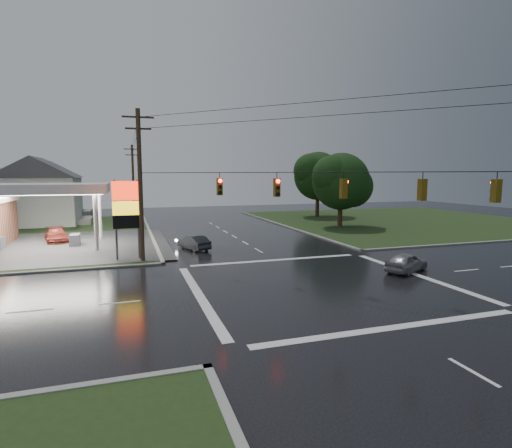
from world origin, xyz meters
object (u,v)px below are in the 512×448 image
object	(u,v)px
house_far	(48,188)
tree_ne_far	(319,176)
pylon_sign	(127,207)
tree_ne_near	(342,182)
car_crossing	(406,262)
car_north	(194,242)
utility_pole_nw	(140,184)
house_near	(39,190)
car_pump	(56,235)
utility_pole_n	(133,181)

from	to	relation	value
house_far	tree_ne_far	distance (m)	41.57
pylon_sign	tree_ne_near	distance (m)	27.23
tree_ne_near	car_crossing	world-z (taller)	tree_ne_near
car_north	car_crossing	xyz separation A→B (m)	(12.09, -12.19, 0.02)
tree_ne_near	tree_ne_far	size ratio (longest dim) A/B	0.92
pylon_sign	car_crossing	bearing A→B (deg)	-28.57
utility_pole_nw	car_crossing	xyz separation A→B (m)	(16.45, -8.50, -5.09)
tree_ne_near	tree_ne_far	bearing A→B (deg)	75.93
tree_ne_near	tree_ne_far	distance (m)	12.39
house_near	car_crossing	bearing A→B (deg)	-51.44
house_near	car_north	xyz separation A→B (m)	(15.81, -22.81, -3.79)
car_crossing	utility_pole_nw	bearing A→B (deg)	37.78
pylon_sign	house_near	world-z (taller)	house_near
tree_ne_far	pylon_sign	bearing A→B (deg)	-139.65
pylon_sign	tree_ne_near	bearing A→B (deg)	25.01
house_near	house_far	distance (m)	12.04
tree_ne_near	car_pump	bearing A→B (deg)	-177.99
utility_pole_nw	car_pump	bearing A→B (deg)	123.13
pylon_sign	car_pump	distance (m)	12.69
house_far	house_near	bearing A→B (deg)	-85.24
tree_ne_far	car_north	size ratio (longest dim) A/B	2.64
tree_ne_far	car_pump	world-z (taller)	tree_ne_far
tree_ne_far	car_north	xyz separation A→B (m)	(-22.29, -20.80, -5.57)
utility_pole_nw	tree_ne_near	size ratio (longest dim) A/B	1.22
house_near	car_pump	bearing A→B (deg)	-75.14
utility_pole_nw	tree_ne_far	bearing A→B (deg)	42.59
house_near	tree_ne_near	world-z (taller)	tree_ne_near
pylon_sign	utility_pole_n	xyz separation A→B (m)	(1.00, 27.50, 1.46)
house_far	tree_ne_far	bearing A→B (deg)	-19.71
house_near	car_pump	size ratio (longest dim) A/B	2.43
house_far	tree_ne_far	world-z (taller)	tree_ne_far
car_crossing	car_pump	size ratio (longest dim) A/B	0.81
tree_ne_near	car_crossing	size ratio (longest dim) A/B	2.43
utility_pole_nw	tree_ne_far	size ratio (longest dim) A/B	1.12
utility_pole_nw	house_near	distance (m)	28.90
house_near	tree_ne_far	size ratio (longest dim) A/B	1.13
house_near	car_north	bearing A→B (deg)	-55.27
utility_pole_nw	tree_ne_far	xyz separation A→B (m)	(26.65, 24.49, 0.46)
utility_pole_nw	car_pump	world-z (taller)	utility_pole_nw
utility_pole_nw	utility_pole_n	distance (m)	28.50
tree_ne_far	utility_pole_n	bearing A→B (deg)	171.45
utility_pole_nw	house_far	bearing A→B (deg)	107.92
utility_pole_n	tree_ne_far	distance (m)	26.96
house_near	house_far	world-z (taller)	same
car_pump	tree_ne_far	bearing A→B (deg)	8.13
house_near	pylon_sign	bearing A→B (deg)	-67.72
tree_ne_near	car_pump	world-z (taller)	tree_ne_near
pylon_sign	house_far	distance (m)	39.21
pylon_sign	utility_pole_n	world-z (taller)	utility_pole_n
utility_pole_n	tree_ne_far	world-z (taller)	utility_pole_n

